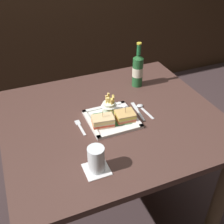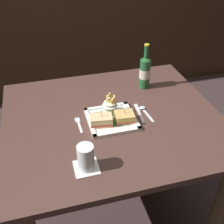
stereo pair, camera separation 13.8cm
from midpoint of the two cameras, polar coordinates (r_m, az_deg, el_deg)
The scene contains 12 objects.
ground_plane at distance 1.96m, azimuth 2.22°, elevation -19.00°, with size 6.00×6.00×0.00m, color #3A2B2C.
dining_table at distance 1.51m, azimuth 2.74°, elevation -5.46°, with size 1.09×0.95×0.75m.
square_plate at distance 1.39m, azimuth 2.73°, elevation -1.60°, with size 0.24×0.24×0.02m.
sandwich_half_left at distance 1.34m, azimuth 0.77°, elevation -1.81°, with size 0.11×0.08×0.08m.
sandwich_half_right at distance 1.37m, azimuth 5.46°, elevation -1.11°, with size 0.10×0.09×0.07m.
fries_cup at distance 1.40m, azimuth 2.38°, elevation 1.26°, with size 0.08×0.08×0.11m.
beer_bottle at distance 1.64m, azimuth 9.15°, elevation 8.07°, with size 0.06×0.06×0.27m.
drink_coaster at distance 1.15m, azimuth -1.75°, elevation -11.39°, with size 0.10×0.10×0.00m, color silver.
water_glass at distance 1.12m, azimuth -1.80°, elevation -9.66°, with size 0.07×0.07×0.11m.
fork at distance 1.37m, azimuth -3.90°, elevation -2.57°, with size 0.03×0.13×0.00m.
knife at distance 1.46m, azimuth 8.22°, elevation -0.14°, with size 0.03×0.17×0.00m.
spoon at distance 1.47m, azimuth 9.22°, elevation 0.32°, with size 0.04×0.14×0.01m.
Camera 2 is at (-0.31, -1.10, 1.59)m, focal length 44.91 mm.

